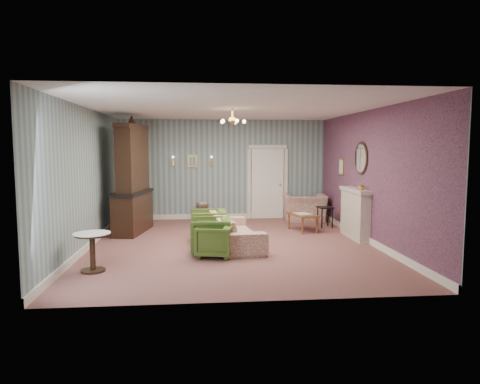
{
  "coord_description": "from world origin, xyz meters",
  "views": [
    {
      "loc": [
        -0.69,
        -9.14,
        2.07
      ],
      "look_at": [
        0.2,
        0.4,
        1.1
      ],
      "focal_mm": 32.33,
      "sensor_mm": 36.0,
      "label": 1
    }
  ],
  "objects": [
    {
      "name": "coffee_table",
      "position": [
        1.86,
        1.36,
        0.22
      ],
      "size": [
        0.69,
        0.97,
        0.45
      ],
      "primitive_type": null,
      "rotation": [
        0.0,
        0.0,
        0.25
      ],
      "color": "brown",
      "rests_on": "floor"
    },
    {
      "name": "pedestal_table",
      "position": [
        -2.5,
        -1.83,
        0.33
      ],
      "size": [
        0.63,
        0.63,
        0.67
      ],
      "primitive_type": null,
      "rotation": [
        0.0,
        0.0,
        0.03
      ],
      "color": "black",
      "rests_on": "floor"
    },
    {
      "name": "wall_back",
      "position": [
        0.0,
        3.5,
        1.45
      ],
      "size": [
        6.0,
        0.0,
        6.0
      ],
      "primitive_type": "plane",
      "rotation": [
        1.57,
        0.0,
        0.0
      ],
      "color": "slate",
      "rests_on": "ground"
    },
    {
      "name": "sofa_chintz",
      "position": [
        0.04,
        -0.09,
        0.44
      ],
      "size": [
        0.91,
        2.32,
        0.88
      ],
      "primitive_type": "imported",
      "rotation": [
        0.0,
        0.0,
        1.68
      ],
      "color": "brown",
      "rests_on": "floor"
    },
    {
      "name": "framed_print",
      "position": [
        2.97,
        1.75,
        1.6
      ],
      "size": [
        0.04,
        0.34,
        0.42
      ],
      "primitive_type": null,
      "color": "gold",
      "rests_on": "wall_right"
    },
    {
      "name": "wall_front",
      "position": [
        0.0,
        -3.5,
        1.45
      ],
      "size": [
        6.0,
        0.0,
        6.0
      ],
      "primitive_type": "plane",
      "rotation": [
        -1.57,
        0.0,
        0.0
      ],
      "color": "slate",
      "rests_on": "ground"
    },
    {
      "name": "fireplace",
      "position": [
        2.86,
        0.4,
        0.58
      ],
      "size": [
        0.3,
        1.4,
        1.16
      ],
      "primitive_type": null,
      "color": "beige",
      "rests_on": "floor"
    },
    {
      "name": "dresser",
      "position": [
        -2.34,
        1.61,
        1.4
      ],
      "size": [
        0.86,
        1.76,
        2.81
      ],
      "primitive_type": null,
      "rotation": [
        0.0,
        0.0,
        -0.17
      ],
      "color": "black",
      "rests_on": "floor"
    },
    {
      "name": "side_table_black",
      "position": [
        2.57,
        1.81,
        0.27
      ],
      "size": [
        0.4,
        0.4,
        0.55
      ],
      "primitive_type": null,
      "rotation": [
        0.0,
        0.0,
        0.11
      ],
      "color": "black",
      "rests_on": "floor"
    },
    {
      "name": "olive_chair_a",
      "position": [
        -0.43,
        -1.01,
        0.34
      ],
      "size": [
        0.74,
        0.78,
        0.68
      ],
      "primitive_type": "imported",
      "rotation": [
        0.0,
        0.0,
        -1.78
      ],
      "color": "#415D20",
      "rests_on": "floor"
    },
    {
      "name": "gilt_mirror_back",
      "position": [
        -0.9,
        3.46,
        1.7
      ],
      "size": [
        0.28,
        0.06,
        0.36
      ],
      "primitive_type": null,
      "color": "gold",
      "rests_on": "wall_back"
    },
    {
      "name": "olive_chair_b",
      "position": [
        -0.49,
        -0.69,
        0.39
      ],
      "size": [
        0.75,
        0.8,
        0.78
      ],
      "primitive_type": "imported",
      "rotation": [
        0.0,
        0.0,
        -1.63
      ],
      "color": "#415D20",
      "rests_on": "floor"
    },
    {
      "name": "wall_left",
      "position": [
        -3.0,
        0.0,
        1.45
      ],
      "size": [
        0.0,
        7.0,
        7.0
      ],
      "primitive_type": "plane",
      "rotation": [
        1.57,
        0.0,
        1.57
      ],
      "color": "slate",
      "rests_on": "ground"
    },
    {
      "name": "burgundy_cushion",
      "position": [
        2.23,
        2.71,
        0.48
      ],
      "size": [
        0.41,
        0.28,
        0.39
      ],
      "primitive_type": "cube",
      "rotation": [
        0.17,
        0.0,
        -0.35
      ],
      "color": "#5D1F17",
      "rests_on": "wingback_chair"
    },
    {
      "name": "wall_right_floral",
      "position": [
        2.98,
        0.0,
        1.45
      ],
      "size": [
        0.0,
        7.0,
        7.0
      ],
      "primitive_type": "plane",
      "rotation": [
        1.57,
        0.0,
        -1.57
      ],
      "color": "#A3515D",
      "rests_on": "ground"
    },
    {
      "name": "oval_mirror",
      "position": [
        2.96,
        0.4,
        1.85
      ],
      "size": [
        0.04,
        0.76,
        0.84
      ],
      "primitive_type": null,
      "color": "white",
      "rests_on": "wall_right"
    },
    {
      "name": "wingback_chair",
      "position": [
        2.28,
        2.86,
        0.51
      ],
      "size": [
        1.24,
        0.87,
        1.02
      ],
      "primitive_type": "imported",
      "rotation": [
        0.0,
        0.0,
        3.05
      ],
      "color": "brown",
      "rests_on": "floor"
    },
    {
      "name": "floor",
      "position": [
        0.0,
        0.0,
        0.0
      ],
      "size": [
        7.0,
        7.0,
        0.0
      ],
      "primitive_type": "plane",
      "color": "brown",
      "rests_on": "ground"
    },
    {
      "name": "wall_right",
      "position": [
        3.0,
        0.0,
        1.45
      ],
      "size": [
        0.0,
        7.0,
        7.0
      ],
      "primitive_type": "plane",
      "rotation": [
        1.57,
        0.0,
        -1.57
      ],
      "color": "slate",
      "rests_on": "ground"
    },
    {
      "name": "ceiling",
      "position": [
        0.0,
        0.0,
        2.9
      ],
      "size": [
        7.0,
        7.0,
        0.0
      ],
      "primitive_type": "plane",
      "rotation": [
        3.14,
        0.0,
        0.0
      ],
      "color": "white",
      "rests_on": "ground"
    },
    {
      "name": "olive_chair_c",
      "position": [
        -0.51,
        0.4,
        0.39
      ],
      "size": [
        0.72,
        0.76,
        0.78
      ],
      "primitive_type": "imported",
      "rotation": [
        0.0,
        0.0,
        -1.56
      ],
      "color": "#415D20",
      "rests_on": "floor"
    },
    {
      "name": "chandelier",
      "position": [
        0.0,
        0.0,
        2.63
      ],
      "size": [
        0.56,
        0.56,
        0.36
      ],
      "primitive_type": null,
      "color": "gold",
      "rests_on": "ceiling"
    },
    {
      "name": "nesting_table",
      "position": [
        -0.62,
        3.15,
        0.27
      ],
      "size": [
        0.37,
        0.45,
        0.54
      ],
      "primitive_type": null,
      "rotation": [
        0.0,
        0.0,
        0.12
      ],
      "color": "brown",
      "rests_on": "floor"
    },
    {
      "name": "mantel_vase",
      "position": [
        2.84,
        0.0,
        1.23
      ],
      "size": [
        0.15,
        0.15,
        0.15
      ],
      "primitive_type": "imported",
      "color": "gold",
      "rests_on": "fireplace"
    },
    {
      "name": "sconce_left",
      "position": [
        -1.45,
        3.44,
        1.7
      ],
      "size": [
        0.16,
        0.12,
        0.3
      ],
      "primitive_type": null,
      "color": "gold",
      "rests_on": "wall_back"
    },
    {
      "name": "sconce_right",
      "position": [
        -0.35,
        3.44,
        1.7
      ],
      "size": [
        0.16,
        0.12,
        0.3
      ],
      "primitive_type": null,
      "color": "gold",
      "rests_on": "wall_back"
    },
    {
      "name": "door",
      "position": [
        1.3,
        3.46,
        1.08
      ],
      "size": [
        1.12,
        0.12,
        2.16
      ],
      "primitive_type": null,
      "color": "white",
      "rests_on": "floor"
    }
  ]
}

